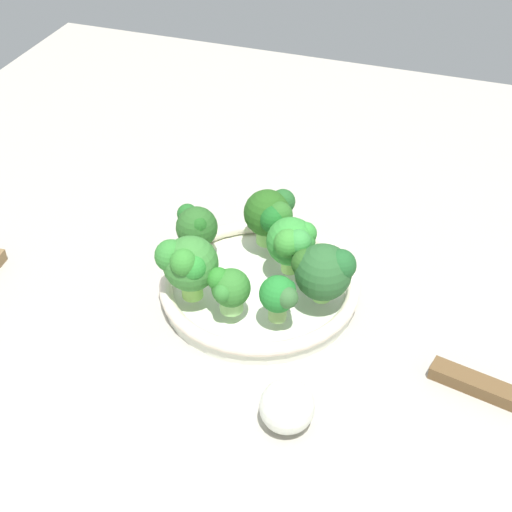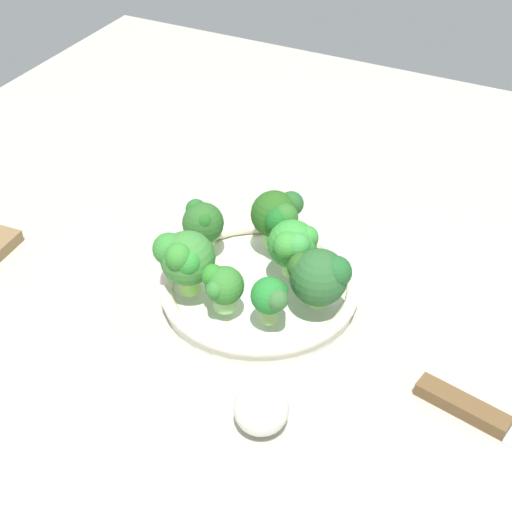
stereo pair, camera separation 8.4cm
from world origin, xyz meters
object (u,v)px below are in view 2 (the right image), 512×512
object	(u,v)px
garlic_bulb	(261,409)
broccoli_floret_4	(321,276)
broccoli_floret_5	(222,286)
broccoli_floret_1	(271,298)
broccoli_floret_3	(293,245)
bowl	(256,285)
broccoli_floret_6	(277,215)
broccoli_floret_2	(185,258)
broccoli_floret_0	(204,221)
knife	(508,431)

from	to	relation	value
garlic_bulb	broccoli_floret_4	bearing A→B (deg)	2.82
broccoli_floret_4	broccoli_floret_5	xyz separation A→B (cm)	(-5.20, 9.19, -0.94)
broccoli_floret_1	broccoli_floret_3	size ratio (longest dim) A/B	0.78
broccoli_floret_3	bowl	bearing A→B (deg)	120.50
broccoli_floret_3	broccoli_floret_6	distance (cm)	6.01
broccoli_floret_5	garlic_bulb	world-z (taller)	broccoli_floret_5
broccoli_floret_2	broccoli_floret_1	bearing A→B (deg)	-90.52
bowl	broccoli_floret_0	size ratio (longest dim) A/B	4.00
broccoli_floret_2	bowl	bearing A→B (deg)	-44.88
bowl	broccoli_floret_3	world-z (taller)	broccoli_floret_3
garlic_bulb	broccoli_floret_0	bearing A→B (deg)	41.19
broccoli_floret_2	broccoli_floret_4	size ratio (longest dim) A/B	1.10
broccoli_floret_2	garlic_bulb	xyz separation A→B (cm)	(-11.29, -14.83, -4.97)
broccoli_floret_0	bowl	bearing A→B (deg)	-108.70
bowl	knife	xyz separation A→B (cm)	(-7.39, -30.67, -0.90)
broccoli_floret_1	broccoli_floret_3	distance (cm)	8.16
bowl	broccoli_floret_2	bearing A→B (deg)	135.12
broccoli_floret_5	knife	xyz separation A→B (cm)	(-1.14, -31.59, -5.32)
broccoli_floret_0	broccoli_floret_1	bearing A→B (deg)	-123.69
broccoli_floret_1	knife	size ratio (longest dim) A/B	0.20
broccoli_floret_1	broccoli_floret_2	world-z (taller)	broccoli_floret_2
broccoli_floret_1	knife	bearing A→B (deg)	-93.31
garlic_bulb	broccoli_floret_3	bearing A→B (deg)	15.88
garlic_bulb	broccoli_floret_6	bearing A→B (deg)	22.00
broccoli_floret_4	broccoli_floret_3	bearing A→B (deg)	55.92
knife	bowl	bearing A→B (deg)	76.45
broccoli_floret_0	knife	bearing A→B (deg)	-104.68
bowl	broccoli_floret_1	world-z (taller)	broccoli_floret_1
bowl	broccoli_floret_6	xyz separation A→B (cm)	(6.53, 0.49, 5.72)
broccoli_floret_1	broccoli_floret_0	bearing A→B (deg)	56.31
broccoli_floret_1	broccoli_floret_2	bearing A→B (deg)	89.48
broccoli_floret_0	knife	distance (cm)	40.75
broccoli_floret_1	bowl	bearing A→B (deg)	38.64
broccoli_floret_1	broccoli_floret_6	world-z (taller)	broccoli_floret_6
broccoli_floret_5	broccoli_floret_3	bearing A→B (deg)	-28.37
knife	broccoli_floret_1	bearing A→B (deg)	86.69
knife	broccoli_floret_4	bearing A→B (deg)	74.18
broccoli_floret_3	knife	size ratio (longest dim) A/B	0.26
broccoli_floret_2	broccoli_floret_3	size ratio (longest dim) A/B	1.11
broccoli_floret_4	broccoli_floret_6	bearing A→B (deg)	49.11
broccoli_floret_0	knife	size ratio (longest dim) A/B	0.22
bowl	broccoli_floret_3	size ratio (longest dim) A/B	3.34
broccoli_floret_0	broccoli_floret_1	size ratio (longest dim) A/B	1.07
broccoli_floret_3	knife	distance (cm)	29.46
broccoli_floret_3	broccoli_floret_4	distance (cm)	5.66
broccoli_floret_1	garlic_bulb	xyz separation A→B (cm)	(-11.20, -4.34, -3.48)
broccoli_floret_3	garlic_bulb	bearing A→B (deg)	-164.12
broccoli_floret_1	broccoli_floret_5	distance (cm)	5.66
broccoli_floret_2	broccoli_floret_3	world-z (taller)	broccoli_floret_2
broccoli_floret_3	broccoli_floret_6	bearing A→B (deg)	42.72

